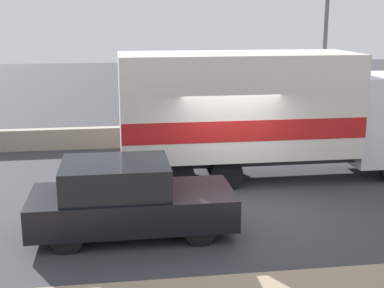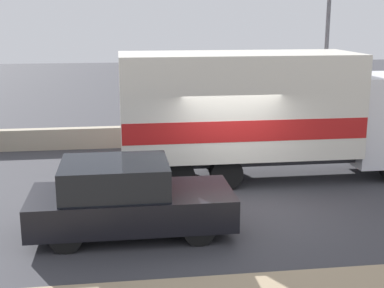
{
  "view_description": "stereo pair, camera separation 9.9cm",
  "coord_description": "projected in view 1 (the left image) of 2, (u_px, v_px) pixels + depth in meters",
  "views": [
    {
      "loc": [
        -2.84,
        -11.54,
        4.42
      ],
      "look_at": [
        -1.07,
        0.62,
        1.44
      ],
      "focal_mm": 50.0,
      "sensor_mm": 36.0,
      "label": 1
    },
    {
      "loc": [
        -2.74,
        -11.55,
        4.42
      ],
      "look_at": [
        -1.07,
        0.62,
        1.44
      ],
      "focal_mm": 50.0,
      "sensor_mm": 36.0,
      "label": 2
    }
  ],
  "objects": [
    {
      "name": "car_hatchback",
      "position": [
        128.0,
        199.0,
        10.93
      ],
      "size": [
        4.14,
        1.81,
        1.54
      ],
      "color": "black",
      "rests_on": "ground_plane"
    },
    {
      "name": "ground_plane",
      "position": [
        241.0,
        208.0,
        12.54
      ],
      "size": [
        80.0,
        80.0,
        0.0
      ],
      "primitive_type": "plane",
      "color": "#38383D"
    },
    {
      "name": "stone_wall_backdrop",
      "position": [
        198.0,
        134.0,
        18.63
      ],
      "size": [
        60.0,
        0.35,
        0.7
      ],
      "color": "#A39984",
      "rests_on": "ground_plane"
    },
    {
      "name": "street_lamp",
      "position": [
        327.0,
        16.0,
        17.85
      ],
      "size": [
        0.56,
        0.28,
        7.65
      ],
      "color": "#4C4C51",
      "rests_on": "ground_plane"
    },
    {
      "name": "box_truck",
      "position": [
        264.0,
        111.0,
        14.51
      ],
      "size": [
        8.39,
        2.41,
        3.44
      ],
      "color": "silver",
      "rests_on": "ground_plane"
    }
  ]
}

